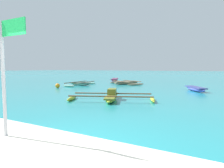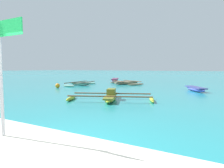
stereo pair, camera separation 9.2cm
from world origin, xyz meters
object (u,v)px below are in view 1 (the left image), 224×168
Objects in this scene: moored_boat_2 at (115,80)px; moored_boat_4 at (111,97)px; moored_boat_1 at (126,83)px; beach_flagpole at (6,66)px; moored_boat_0 at (80,84)px; moored_boat_3 at (196,89)px; mooring_buoy_0 at (58,86)px.

moored_boat_2 is 14.87m from moored_boat_4.
moored_boat_1 is 1.53× the size of beach_flagpole.
moored_boat_0 is 1.20× the size of moored_boat_2.
moored_boat_0 is 1.57× the size of moored_boat_3.
moored_boat_3 is (7.31, -3.39, 0.02)m from moored_boat_1.
moored_boat_4 is 8.18m from mooring_buoy_0.
moored_boat_0 is 9.77m from moored_boat_4.
mooring_buoy_0 is at bearing -177.33° from moored_boat_1.
moored_boat_0 reaches higher than moored_boat_3.
moored_boat_2 is at bearing 75.60° from moored_boat_1.
beach_flagpole is at bearing -16.01° from moored_boat_4.
moored_boat_1 reaches higher than moored_boat_0.
mooring_buoy_0 is at bearing -104.58° from moored_boat_3.
moored_boat_2 is 21.09m from beach_flagpole.
mooring_buoy_0 is (-0.13, -3.01, 0.03)m from moored_boat_0.
moored_boat_3 is at bearing 130.05° from moored_boat_4.
beach_flagpole is (8.16, -9.96, 1.59)m from mooring_buoy_0.
mooring_buoy_0 is at bearing -25.53° from moored_boat_2.
moored_boat_2 is at bearing -153.00° from moored_boat_3.
beach_flagpole is (4.68, -16.59, 1.62)m from moored_boat_1.
beach_flagpole reaches higher than moored_boat_3.
moored_boat_2 is at bearing 111.45° from beach_flagpole.
moored_boat_2 is 1.30× the size of moored_boat_3.
mooring_buoy_0 is at bearing -96.56° from moored_boat_0.
moored_boat_2 is (-3.01, 2.99, 0.05)m from moored_boat_1.
moored_boat_2 is at bearing -175.59° from moored_boat_4.
moored_boat_4 is (3.88, -10.19, 0.03)m from moored_boat_1.
moored_boat_1 is at bearing 62.29° from mooring_buoy_0.
moored_boat_1 is at bearing 177.65° from moored_boat_4.
moored_boat_1 is 10.43× the size of mooring_buoy_0.
moored_boat_2 reaches higher than moored_boat_0.
moored_boat_1 is 1.21× the size of moored_boat_2.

